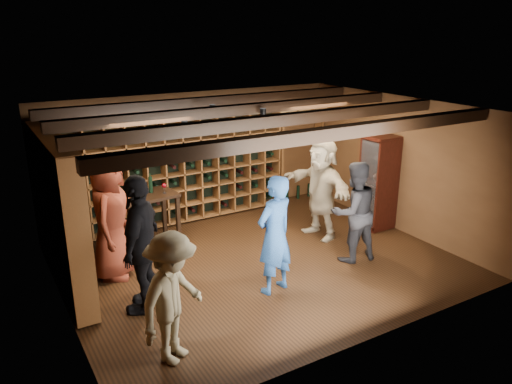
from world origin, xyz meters
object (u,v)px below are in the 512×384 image
tasting_table (138,203)px  man_grey_suit (354,212)px  guest_red_floral (110,217)px  display_cabinet (378,184)px  guest_woman_black (141,244)px  man_blue_shirt (275,235)px  guest_khaki (172,298)px  guest_beige (321,188)px

tasting_table → man_grey_suit: bearing=-42.7°
guest_red_floral → tasting_table: size_ratio=1.43×
man_grey_suit → guest_red_floral: 3.80m
display_cabinet → guest_woman_black: size_ratio=0.92×
display_cabinet → tasting_table: size_ratio=1.29×
man_blue_shirt → guest_red_floral: size_ratio=0.90×
guest_khaki → display_cabinet: bearing=-12.7°
guest_red_floral → tasting_table: bearing=-12.9°
guest_khaki → tasting_table: (0.61, 3.10, 0.06)m
guest_khaki → guest_beige: bearing=-4.2°
man_grey_suit → guest_khaki: bearing=23.1°
guest_woman_black → tasting_table: bearing=-160.0°
guest_woman_black → tasting_table: size_ratio=1.41×
man_blue_shirt → tasting_table: bearing=-76.8°
display_cabinet → guest_red_floral: size_ratio=0.90×
man_blue_shirt → guest_red_floral: bearing=-55.6°
display_cabinet → tasting_table: bearing=163.2°
man_grey_suit → guest_beige: (0.15, 1.06, 0.08)m
guest_red_floral → guest_khaki: bearing=-149.2°
guest_woman_black → tasting_table: (0.55, 1.87, -0.10)m
man_blue_shirt → man_grey_suit: bearing=173.5°
guest_beige → tasting_table: (-3.03, 1.06, -0.07)m
display_cabinet → man_blue_shirt: size_ratio=1.00×
guest_woman_black → guest_red_floral: bearing=-138.7°
man_grey_suit → guest_beige: guest_beige is taller
man_blue_shirt → guest_woman_black: (-1.77, 0.48, 0.08)m
guest_woman_black → guest_khaki: guest_woman_black is taller
display_cabinet → guest_red_floral: guest_red_floral is taller
guest_khaki → man_grey_suit: bearing=-17.8°
guest_beige → tasting_table: 3.21m
man_blue_shirt → tasting_table: man_blue_shirt is taller
guest_khaki → guest_beige: size_ratio=0.86×
display_cabinet → guest_khaki: display_cabinet is taller
guest_red_floral → guest_woman_black: (0.10, -1.16, -0.02)m
display_cabinet → guest_khaki: (-4.83, -1.83, -0.07)m
guest_red_floral → tasting_table: guest_red_floral is taller
man_grey_suit → guest_beige: 1.07m
guest_red_floral → guest_khaki: size_ratio=1.23×
man_blue_shirt → guest_red_floral: (-1.87, 1.65, 0.09)m
man_grey_suit → display_cabinet: bearing=-140.2°
man_grey_suit → guest_beige: bearing=-91.0°
man_blue_shirt → guest_beige: guest_beige is taller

